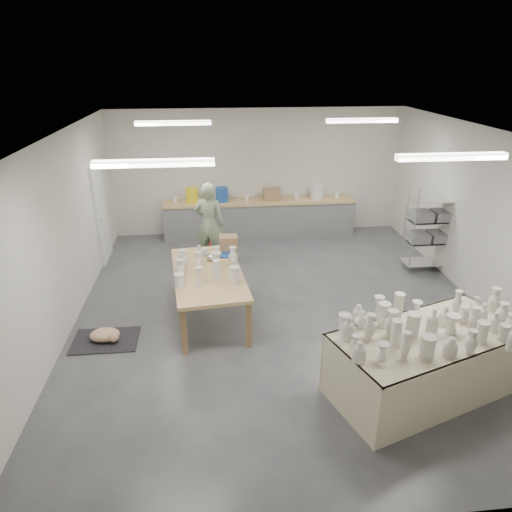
{
  "coord_description": "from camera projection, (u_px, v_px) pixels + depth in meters",
  "views": [
    {
      "loc": [
        -1.16,
        -6.84,
        4.06
      ],
      "look_at": [
        -0.46,
        0.02,
        1.05
      ],
      "focal_mm": 32.0,
      "sensor_mm": 36.0,
      "label": 1
    }
  ],
  "objects": [
    {
      "name": "room",
      "position": [
        278.0,
        195.0,
        7.21
      ],
      "size": [
        8.0,
        8.02,
        3.0
      ],
      "color": "#424449",
      "rests_on": "ground"
    },
    {
      "name": "back_counter",
      "position": [
        259.0,
        217.0,
        11.13
      ],
      "size": [
        4.6,
        0.6,
        1.24
      ],
      "color": "tan",
      "rests_on": "ground"
    },
    {
      "name": "wire_shelf",
      "position": [
        430.0,
        227.0,
        9.18
      ],
      "size": [
        0.88,
        0.48,
        1.8
      ],
      "color": "silver",
      "rests_on": "ground"
    },
    {
      "name": "drying_table",
      "position": [
        426.0,
        360.0,
        5.88
      ],
      "size": [
        2.72,
        1.97,
        1.24
      ],
      "rotation": [
        0.0,
        0.0,
        0.34
      ],
      "color": "olive",
      "rests_on": "ground"
    },
    {
      "name": "work_table",
      "position": [
        209.0,
        269.0,
        7.55
      ],
      "size": [
        1.32,
        2.3,
        1.19
      ],
      "rotation": [
        0.0,
        0.0,
        0.1
      ],
      "color": "tan",
      "rests_on": "ground"
    },
    {
      "name": "rug",
      "position": [
        106.0,
        340.0,
        7.1
      ],
      "size": [
        1.0,
        0.7,
        0.02
      ],
      "primitive_type": "cube",
      "color": "black",
      "rests_on": "ground"
    },
    {
      "name": "cat",
      "position": [
        106.0,
        335.0,
        7.05
      ],
      "size": [
        0.51,
        0.4,
        0.2
      ],
      "rotation": [
        0.0,
        0.0,
        0.21
      ],
      "color": "white",
      "rests_on": "rug"
    },
    {
      "name": "potter",
      "position": [
        209.0,
        224.0,
        9.43
      ],
      "size": [
        0.74,
        0.6,
        1.77
      ],
      "primitive_type": "imported",
      "rotation": [
        0.0,
        0.0,
        2.84
      ],
      "color": "#91A680",
      "rests_on": "ground"
    },
    {
      "name": "red_stool",
      "position": [
        210.0,
        246.0,
        9.92
      ],
      "size": [
        0.4,
        0.4,
        0.33
      ],
      "rotation": [
        0.0,
        0.0,
        0.13
      ],
      "color": "#B11C19",
      "rests_on": "ground"
    }
  ]
}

